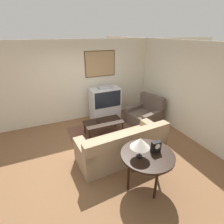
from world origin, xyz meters
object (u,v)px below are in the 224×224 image
Objects in this scene: mantel_clock at (156,147)px; table_lamp at (140,143)px; tv at (105,104)px; couch at (123,146)px; console_table at (147,157)px; coffee_table at (103,123)px; armchair at (145,115)px.

table_lamp is at bearing 179.84° from mantel_clock.
tv is 0.55× the size of couch.
console_table is 0.42m from table_lamp.
console_table reaches higher than coffee_table.
mantel_clock is (0.21, -2.21, 0.52)m from coffee_table.
tv is 2.25m from couch.
tv reaches higher than mantel_clock.
mantel_clock is at bearing 96.27° from couch.
couch is at bearing 79.44° from table_lamp.
coffee_table is at bearing -99.98° from armchair.
console_table is at bearing -97.33° from tv.
coffee_table is 1.12× the size of console_table.
armchair is at bearing -36.32° from tv.
tv is 1.44m from armchair.
armchair is (1.13, -0.83, -0.30)m from tv.
coffee_table is at bearing 86.08° from table_lamp.
couch is (-0.42, -2.19, -0.26)m from tv.
table_lamp is at bearing -51.45° from armchair.
mantel_clock is (0.17, -0.00, 0.19)m from console_table.
couch is 1.92× the size of armchair.
table_lamp is (-0.19, 0.00, 0.38)m from console_table.
console_table is at bearing -88.97° from coffee_table.
tv is at bearing 79.32° from table_lamp.
armchair is at bearing 4.99° from coffee_table.
tv is 1.21× the size of console_table.
tv is 5.50× the size of mantel_clock.
coffee_table is 2.85× the size of table_lamp.
coffee_table is (-0.03, 1.22, 0.07)m from couch.
table_lamp is (-0.60, -3.18, 0.52)m from tv.
armchair is at bearing 59.72° from mantel_clock.
coffee_table is at bearing 95.50° from mantel_clock.
mantel_clock is at bearing -0.20° from console_table.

